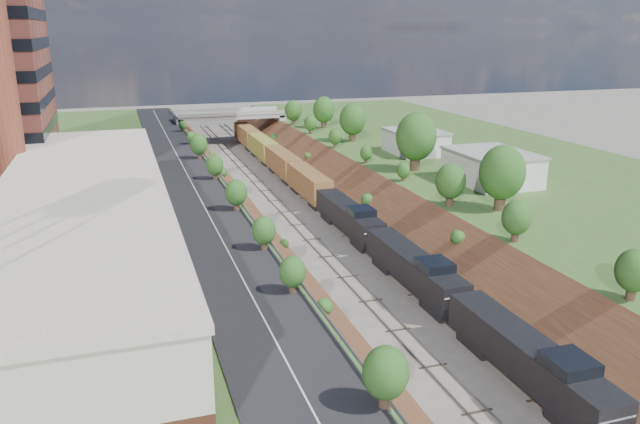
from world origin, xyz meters
TOP-DOWN VIEW (x-y plane):
  - platform_left at (-33.00, 60.00)m, footprint 44.00×180.00m
  - platform_right at (33.00, 60.00)m, footprint 44.00×180.00m
  - embankment_left at (-11.00, 60.00)m, footprint 10.00×180.00m
  - embankment_right at (11.00, 60.00)m, footprint 10.00×180.00m
  - rail_left_track at (-2.60, 60.00)m, footprint 1.58×180.00m
  - rail_right_track at (2.60, 60.00)m, footprint 1.58×180.00m
  - road at (-15.50, 60.00)m, footprint 8.00×180.00m
  - guardrail at (-11.40, 59.80)m, footprint 0.10×171.00m
  - commercial_building at (-28.00, 38.00)m, footprint 14.30×62.30m
  - overpass at (0.00, 122.00)m, footprint 24.50×8.30m
  - white_building_near at (23.50, 52.00)m, footprint 9.00×12.00m
  - white_building_far at (23.00, 74.00)m, footprint 8.00×10.00m
  - tree_right_large at (17.00, 40.00)m, footprint 5.25×5.25m
  - tree_left_crest at (-11.80, 20.00)m, footprint 2.45×2.45m
  - freight_train at (2.60, 66.88)m, footprint 2.94×118.70m

SIDE VIEW (x-z plane):
  - embankment_left at x=-11.00m, z-range -5.00..5.00m
  - embankment_right at x=11.00m, z-range -5.00..5.00m
  - rail_left_track at x=-2.60m, z-range 0.00..0.18m
  - rail_right_track at x=2.60m, z-range 0.00..0.18m
  - platform_left at x=-33.00m, z-range 0.00..5.00m
  - platform_right at x=33.00m, z-range 0.00..5.00m
  - freight_train at x=2.60m, z-range 0.23..4.78m
  - overpass at x=0.00m, z-range 1.22..8.62m
  - road at x=-15.50m, z-range 5.00..5.10m
  - guardrail at x=-11.40m, z-range 5.20..5.90m
  - white_building_far at x=23.00m, z-range 5.00..8.60m
  - white_building_near at x=23.50m, z-range 5.00..9.00m
  - tree_left_crest at x=-11.80m, z-range 5.26..8.82m
  - commercial_building at x=-28.00m, z-range 5.01..12.01m
  - tree_right_large at x=17.00m, z-range 5.58..13.19m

